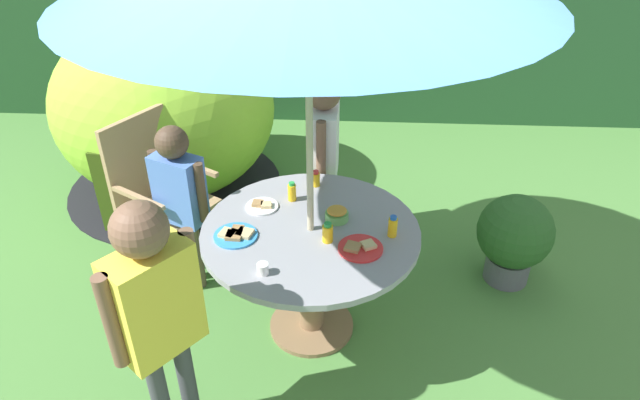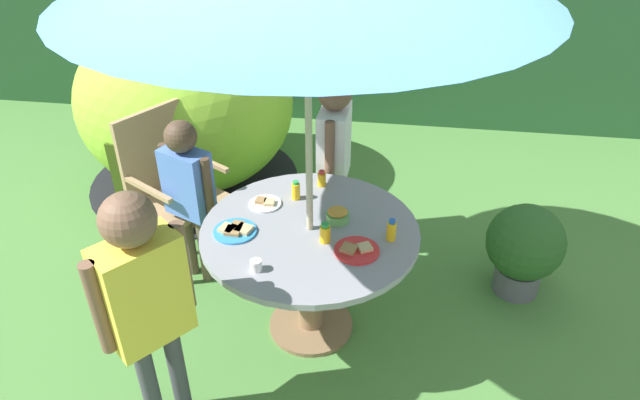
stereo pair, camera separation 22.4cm
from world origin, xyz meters
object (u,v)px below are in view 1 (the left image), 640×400
at_px(dome_tent, 165,109).
at_px(plate_center_back, 360,248).
at_px(wooden_chair, 155,187).
at_px(child_in_blue_shirt, 179,189).
at_px(garden_table, 311,253).
at_px(child_in_white_shirt, 324,144).
at_px(juice_bottle_near_right, 292,192).
at_px(cup_near, 263,269).
at_px(juice_bottle_far_right, 328,233).
at_px(potted_plant, 514,236).
at_px(plate_far_left, 262,206).
at_px(snack_bowl, 337,214).
at_px(child_in_yellow_shirt, 155,302).
at_px(juice_bottle_center_front, 393,227).
at_px(juice_bottle_near_left, 315,179).
at_px(plate_mid_right, 236,235).

distance_m(dome_tent, plate_center_back, 2.36).
relative_size(wooden_chair, child_in_blue_shirt, 0.92).
bearing_deg(wooden_chair, garden_table, -90.00).
distance_m(child_in_white_shirt, juice_bottle_near_right, 0.59).
xyz_separation_m(garden_table, cup_near, (-0.21, -0.39, 0.20)).
distance_m(plate_center_back, juice_bottle_far_right, 0.19).
relative_size(potted_plant, juice_bottle_near_right, 5.35).
bearing_deg(potted_plant, plate_far_left, -168.19).
xyz_separation_m(snack_bowl, juice_bottle_near_right, (-0.27, 0.19, 0.02)).
height_order(garden_table, dome_tent, dome_tent).
distance_m(dome_tent, child_in_white_shirt, 1.52).
distance_m(child_in_yellow_shirt, juice_bottle_far_right, 0.97).
xyz_separation_m(wooden_chair, plate_center_back, (1.36, -0.80, 0.17)).
relative_size(juice_bottle_far_right, cup_near, 1.91).
height_order(child_in_white_shirt, cup_near, child_in_white_shirt).
bearing_deg(juice_bottle_center_front, snack_bowl, 156.04).
bearing_deg(plate_center_back, juice_bottle_near_left, 113.70).
relative_size(wooden_chair, snack_bowl, 8.10).
bearing_deg(juice_bottle_far_right, snack_bowl, 78.02).
relative_size(child_in_yellow_shirt, plate_far_left, 7.30).
xyz_separation_m(potted_plant, plate_far_left, (-1.60, -0.33, 0.40)).
bearing_deg(child_in_white_shirt, juice_bottle_far_right, 6.11).
xyz_separation_m(juice_bottle_near_left, juice_bottle_center_front, (0.45, -0.49, 0.01)).
xyz_separation_m(plate_far_left, juice_bottle_far_right, (0.40, -0.30, 0.04)).
distance_m(snack_bowl, juice_bottle_near_left, 0.39).
relative_size(garden_table, potted_plant, 1.89).
xyz_separation_m(wooden_chair, snack_bowl, (1.23, -0.53, 0.20)).
bearing_deg(juice_bottle_center_front, child_in_blue_shirt, 162.43).
relative_size(child_in_blue_shirt, snack_bowl, 8.84).
distance_m(dome_tent, child_in_yellow_shirt, 2.46).
bearing_deg(snack_bowl, dome_tent, 133.53).
bearing_deg(plate_mid_right, child_in_blue_shirt, 133.40).
relative_size(wooden_chair, child_in_white_shirt, 0.82).
height_order(child_in_white_shirt, juice_bottle_near_left, child_in_white_shirt).
height_order(juice_bottle_near_left, cup_near, juice_bottle_near_left).
relative_size(snack_bowl, juice_bottle_center_front, 1.04).
bearing_deg(child_in_yellow_shirt, plate_far_left, 20.70).
bearing_deg(plate_mid_right, plate_center_back, -6.29).
relative_size(plate_mid_right, juice_bottle_near_left, 2.29).
xyz_separation_m(snack_bowl, cup_near, (-0.35, -0.49, -0.01)).
height_order(juice_bottle_far_right, cup_near, juice_bottle_far_right).
bearing_deg(child_in_white_shirt, juice_bottle_near_right, -13.73).
relative_size(child_in_white_shirt, juice_bottle_far_right, 11.34).
distance_m(garden_table, juice_bottle_near_left, 0.51).
bearing_deg(plate_far_left, child_in_white_shirt, 63.52).
relative_size(juice_bottle_near_left, cup_near, 1.72).
relative_size(child_in_white_shirt, juice_bottle_center_front, 10.34).
height_order(wooden_chair, child_in_white_shirt, child_in_white_shirt).
distance_m(dome_tent, juice_bottle_far_right, 2.20).
xyz_separation_m(plate_center_back, juice_bottle_center_front, (0.17, 0.13, 0.05)).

